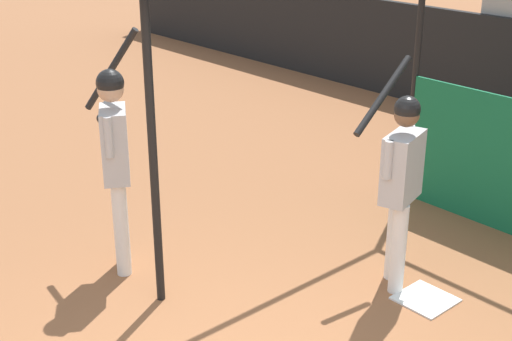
% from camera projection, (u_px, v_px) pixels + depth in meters
% --- Properties ---
extents(home_plate, '(0.44, 0.44, 0.02)m').
position_uv_depth(home_plate, '(425.00, 299.00, 6.07)').
color(home_plate, white).
rests_on(home_plate, ground).
extents(player_batter, '(0.62, 0.84, 1.91)m').
position_uv_depth(player_batter, '(401.00, 175.00, 5.94)').
color(player_batter, white).
rests_on(player_batter, ground).
extents(player_waiting, '(0.79, 0.58, 2.17)m').
position_uv_depth(player_waiting, '(115.00, 151.00, 6.15)').
color(player_waiting, white).
rests_on(player_waiting, ground).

